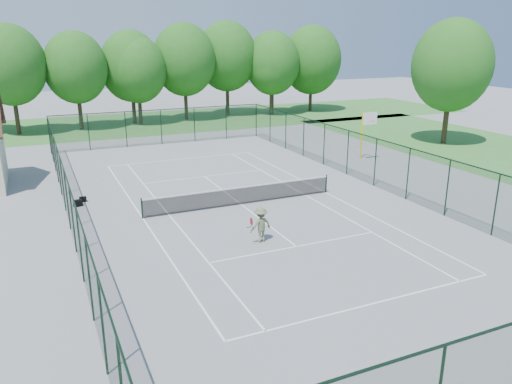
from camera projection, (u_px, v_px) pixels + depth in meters
ground at (241, 205)px, 27.78m from camera, size 140.00×140.00×0.00m
grass_far at (135, 123)px, 53.91m from camera, size 80.00×16.00×0.01m
grass_side at (494, 151)px, 40.65m from camera, size 14.00×40.00×0.01m
court_lines at (241, 204)px, 27.78m from camera, size 11.05×23.85×0.01m
tennis_net at (241, 195)px, 27.61m from camera, size 11.08×0.08×1.10m
fence_enclosure at (241, 178)px, 27.31m from camera, size 18.05×36.05×3.02m
tree_line_far at (131, 66)px, 52.13m from camera, size 39.40×6.40×9.70m
basketball_goal at (366, 126)px, 37.18m from camera, size 1.20×1.43×3.65m
tree_side at (452, 66)px, 41.89m from camera, size 6.64×6.64×10.51m
sports_bag_a at (78, 203)px, 27.43m from camera, size 0.50×0.37×0.36m
sports_bag_b at (83, 199)px, 28.21m from camera, size 0.38×0.24×0.29m
tennis_player at (261, 225)px, 22.51m from camera, size 2.10×0.95×1.64m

